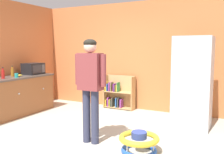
# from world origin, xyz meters

# --- Properties ---
(ground_plane) EXTENTS (12.00, 12.00, 0.00)m
(ground_plane) POSITION_xyz_m (0.00, 0.00, 0.00)
(ground_plane) COLOR #ADA898
(ground_plane) RESTS_ON ground
(back_wall) EXTENTS (5.20, 0.06, 2.70)m
(back_wall) POSITION_xyz_m (0.00, 2.33, 1.35)
(back_wall) COLOR #C16E3C
(back_wall) RESTS_ON ground
(left_side_wall) EXTENTS (0.06, 2.99, 2.70)m
(left_side_wall) POSITION_xyz_m (-2.63, 0.80, 1.35)
(left_side_wall) COLOR #C66D3D
(left_side_wall) RESTS_ON ground
(kitchen_counter) EXTENTS (0.65, 2.33, 0.90)m
(kitchen_counter) POSITION_xyz_m (-2.20, 0.28, 0.45)
(kitchen_counter) COLOR brown
(kitchen_counter) RESTS_ON ground
(refrigerator) EXTENTS (0.73, 0.68, 1.78)m
(refrigerator) POSITION_xyz_m (1.60, 1.41, 0.89)
(refrigerator) COLOR #B7BABF
(refrigerator) RESTS_ON ground
(bookshelf) EXTENTS (0.80, 0.28, 0.85)m
(bookshelf) POSITION_xyz_m (-0.37, 2.14, 0.37)
(bookshelf) COLOR tan
(bookshelf) RESTS_ON ground
(standing_person) EXTENTS (0.57, 0.22, 1.70)m
(standing_person) POSITION_xyz_m (0.26, -0.20, 1.02)
(standing_person) COLOR #30344D
(standing_person) RESTS_ON ground
(baby_walker) EXTENTS (0.60, 0.60, 0.32)m
(baby_walker) POSITION_xyz_m (1.11, -0.21, 0.16)
(baby_walker) COLOR blue
(baby_walker) RESTS_ON ground
(microwave) EXTENTS (0.37, 0.48, 0.28)m
(microwave) POSITION_xyz_m (-2.21, 1.06, 1.04)
(microwave) COLOR black
(microwave) RESTS_ON kitchen_counter
(banana_bunch) EXTENTS (0.15, 0.16, 0.04)m
(banana_bunch) POSITION_xyz_m (-2.13, 0.53, 0.93)
(banana_bunch) COLOR yellow
(banana_bunch) RESTS_ON kitchen_counter
(amber_bottle) EXTENTS (0.07, 0.07, 0.25)m
(amber_bottle) POSITION_xyz_m (-2.29, 0.48, 1.00)
(amber_bottle) COLOR #9E661E
(amber_bottle) RESTS_ON kitchen_counter
(ketchup_bottle) EXTENTS (0.07, 0.07, 0.25)m
(ketchup_bottle) POSITION_xyz_m (-2.12, 0.08, 1.00)
(ketchup_bottle) COLOR red
(ketchup_bottle) RESTS_ON kitchen_counter
(teal_cup) EXTENTS (0.08, 0.08, 0.09)m
(teal_cup) POSITION_xyz_m (-2.04, 0.37, 0.95)
(teal_cup) COLOR teal
(teal_cup) RESTS_ON kitchen_counter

